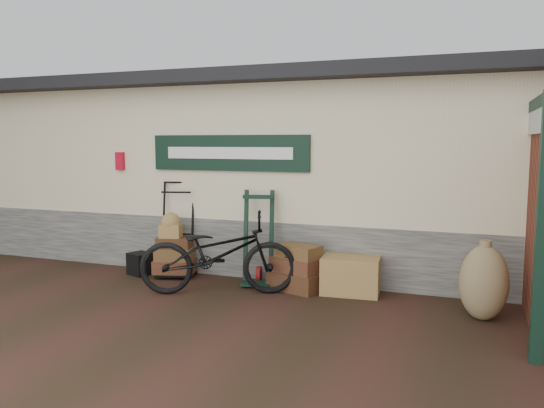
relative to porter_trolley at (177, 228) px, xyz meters
The scene contains 9 objects.
ground 1.60m from the porter_trolley, 35.19° to the right, with size 80.00×80.00×0.00m, color black.
station_building 2.40m from the porter_trolley, 59.10° to the left, with size 14.40×4.10×3.20m.
porter_trolley is the anchor object (origin of this frame).
green_barrow 1.44m from the porter_trolley, ahead, with size 0.51×0.43×1.40m, color black, non-canonical shape.
suitcase_stack 2.12m from the porter_trolley, ahead, with size 0.75×0.47×0.67m, color #3D2313, non-canonical shape.
wicker_hamper 2.88m from the porter_trolley, ahead, with size 0.79×0.52×0.52m, color olive.
black_trunk 0.83m from the porter_trolley, 158.49° to the right, with size 0.35×0.30×0.35m, color black.
bicycle 1.34m from the porter_trolley, 34.67° to the right, with size 2.18×0.76×1.27m, color black.
burlap_sack_left 4.61m from the porter_trolley, ahead, with size 0.57×0.48×0.91m, color olive.
Camera 1 is at (3.17, -6.48, 2.12)m, focal length 35.00 mm.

